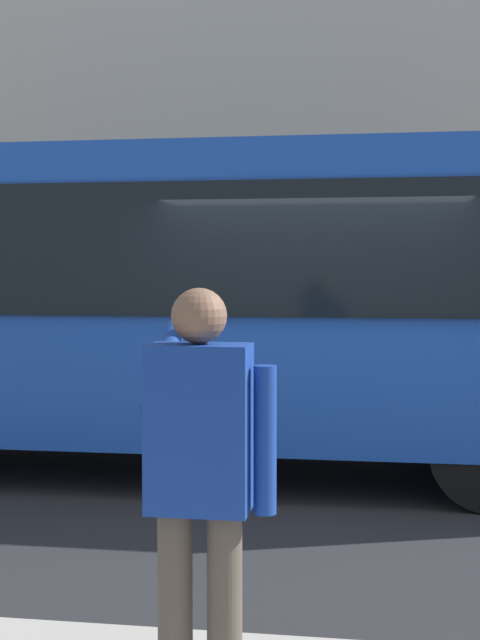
% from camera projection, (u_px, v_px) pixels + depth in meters
% --- Properties ---
extents(ground_plane, '(60.00, 60.00, 0.00)m').
position_uv_depth(ground_plane, '(317.00, 491.00, 7.79)').
color(ground_plane, '#232326').
extents(building_facade_far, '(28.00, 1.55, 12.00)m').
position_uv_depth(building_facade_far, '(349.00, 17.00, 14.17)').
color(building_facade_far, beige).
rests_on(building_facade_far, ground_plane).
extents(red_bus, '(9.05, 2.54, 3.08)m').
position_uv_depth(red_bus, '(156.00, 296.00, 8.58)').
color(red_bus, '#1947AD').
rests_on(red_bus, ground_plane).
extents(pedestrian_photographer, '(0.53, 0.52, 1.70)m').
position_uv_depth(pedestrian_photographer, '(201.00, 468.00, 3.50)').
color(pedestrian_photographer, '#4C4238').
rests_on(pedestrian_photographer, sidewalk_curb).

